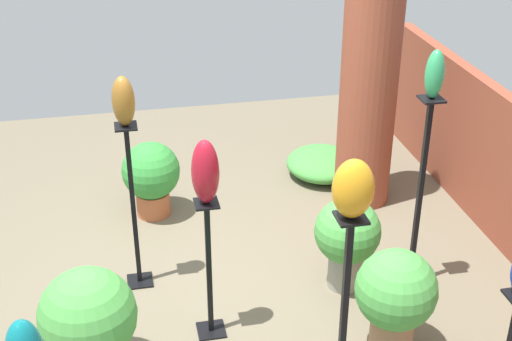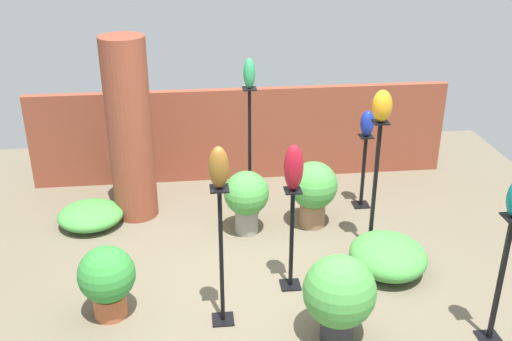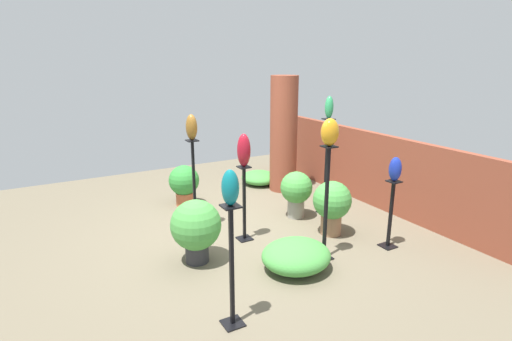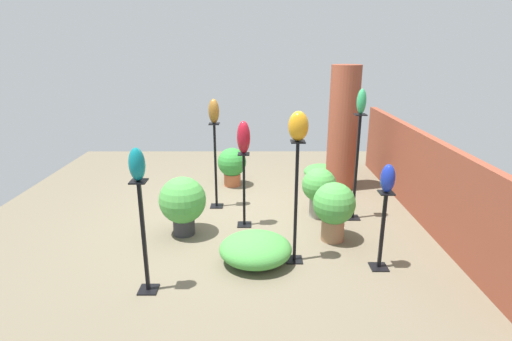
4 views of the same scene
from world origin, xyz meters
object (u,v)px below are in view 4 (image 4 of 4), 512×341
pedestal_jade (356,172)px  potted_plant_near_pillar (334,207)px  art_vase_amber (298,126)px  potted_plant_mid_right (183,202)px  pedestal_ruby (244,193)px  potted_plant_back_center (319,188)px  potted_plant_walkway_edge (232,164)px  art_vase_cobalt (388,178)px  art_vase_ruby (244,137)px  art_vase_bronze (214,111)px  pedestal_amber (296,208)px  art_vase_teal (137,164)px  pedestal_teal (144,242)px  art_vase_jade (361,101)px  pedestal_bronze (216,169)px  brick_pillar (343,129)px  pedestal_cobalt (382,235)px

pedestal_jade → potted_plant_near_pillar: size_ratio=1.97×
art_vase_amber → potted_plant_mid_right: art_vase_amber is taller
pedestal_ruby → potted_plant_back_center: bearing=106.6°
potted_plant_back_center → potted_plant_walkway_edge: 1.97m
pedestal_jade → potted_plant_back_center: size_ratio=2.09×
art_vase_cobalt → art_vase_ruby: art_vase_ruby is taller
art_vase_bronze → potted_plant_walkway_edge: art_vase_bronze is taller
pedestal_ruby → art_vase_ruby: bearing=-90.0°
pedestal_amber → potted_plant_back_center: bearing=160.0°
art_vase_teal → potted_plant_back_center: size_ratio=0.44×
pedestal_teal → art_vase_amber: bearing=111.1°
potted_plant_near_pillar → pedestal_amber: bearing=-45.9°
pedestal_jade → pedestal_amber: (1.24, -1.00, -0.05)m
art_vase_jade → potted_plant_near_pillar: size_ratio=0.44×
potted_plant_near_pillar → art_vase_ruby: bearing=-111.0°
pedestal_bronze → potted_plant_back_center: size_ratio=1.80×
brick_pillar → potted_plant_back_center: 1.56m
pedestal_jade → art_vase_jade: (-0.00, -0.00, 1.02)m
pedestal_jade → potted_plant_mid_right: size_ratio=1.93×
pedestal_ruby → art_vase_jade: 2.07m
pedestal_bronze → art_vase_amber: size_ratio=4.11×
pedestal_jade → pedestal_teal: bearing=-54.5°
pedestal_ruby → pedestal_bronze: bearing=-146.5°
pedestal_jade → art_vase_teal: 3.27m
pedestal_bronze → art_vase_cobalt: (1.87, 2.07, 0.48)m
potted_plant_back_center → potted_plant_walkway_edge: bearing=-135.5°
brick_pillar → pedestal_bronze: 2.41m
brick_pillar → potted_plant_near_pillar: (2.09, -0.52, -0.62)m
pedestal_jade → pedestal_ruby: (0.24, -1.63, -0.24)m
potted_plant_back_center → art_vase_teal: bearing=-47.0°
art_vase_jade → potted_plant_near_pillar: (0.70, -0.44, -1.28)m
pedestal_ruby → art_vase_amber: size_ratio=3.25×
brick_pillar → art_vase_jade: (1.39, -0.08, 0.66)m
pedestal_ruby → art_vase_ruby: 0.81m
art_vase_ruby → potted_plant_mid_right: (0.28, -0.82, -0.83)m
pedestal_bronze → art_vase_jade: (0.46, 2.09, 1.13)m
pedestal_cobalt → potted_plant_back_center: (-1.50, -0.49, 0.03)m
art_vase_amber → potted_plant_near_pillar: art_vase_amber is taller
art_vase_ruby → potted_plant_back_center: (-0.33, 1.11, -0.85)m
pedestal_ruby → pedestal_amber: pedestal_amber is taller
pedestal_ruby → art_vase_teal: size_ratio=3.25×
pedestal_cobalt → potted_plant_mid_right: 2.59m
pedestal_cobalt → potted_plant_back_center: size_ratio=1.25×
pedestal_amber → art_vase_cobalt: bearing=80.2°
art_vase_cobalt → potted_plant_walkway_edge: bearing=-147.1°
pedestal_bronze → art_vase_ruby: 1.08m
art_vase_bronze → potted_plant_back_center: (0.37, 1.58, -1.09)m
brick_pillar → potted_plant_walkway_edge: (-0.11, -1.97, -0.69)m
pedestal_teal → art_vase_teal: size_ratio=3.72×
pedestal_bronze → potted_plant_mid_right: (0.98, -0.36, -0.16)m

